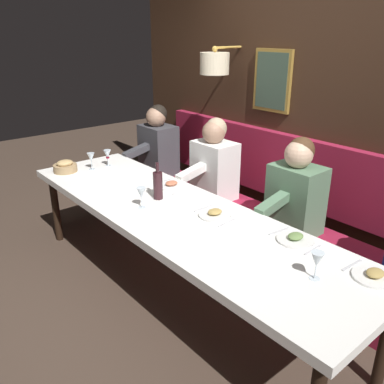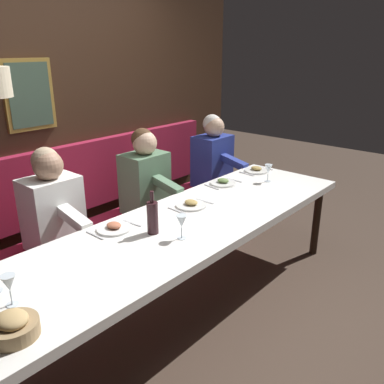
{
  "view_description": "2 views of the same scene",
  "coord_description": "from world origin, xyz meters",
  "px_view_note": "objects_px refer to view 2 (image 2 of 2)",
  "views": [
    {
      "loc": [
        -1.67,
        -2.17,
        1.99
      ],
      "look_at": [
        0.05,
        -0.13,
        0.92
      ],
      "focal_mm": 37.64,
      "sensor_mm": 36.0,
      "label": 1
    },
    {
      "loc": [
        -1.77,
        1.96,
        1.93
      ],
      "look_at": [
        0.05,
        -0.13,
        0.92
      ],
      "focal_mm": 37.72,
      "sensor_mm": 36.0,
      "label": 2
    }
  ],
  "objects_px": {
    "bread_bowl": "(13,327)",
    "wine_glass_3": "(9,284)",
    "diner_nearest": "(213,153)",
    "wine_glass_2": "(268,169)",
    "wine_glass_0": "(182,222)",
    "diner_near": "(145,174)",
    "diner_middle": "(52,203)",
    "dining_table": "(185,229)",
    "wine_bottle": "(153,217)"
  },
  "relations": [
    {
      "from": "diner_near",
      "to": "wine_bottle",
      "type": "distance_m",
      "value": 1.1
    },
    {
      "from": "diner_middle",
      "to": "wine_glass_3",
      "type": "bearing_deg",
      "value": 139.83
    },
    {
      "from": "diner_middle",
      "to": "wine_glass_3",
      "type": "relative_size",
      "value": 4.82
    },
    {
      "from": "wine_glass_3",
      "to": "wine_glass_2",
      "type": "bearing_deg",
      "value": -88.75
    },
    {
      "from": "bread_bowl",
      "to": "wine_bottle",
      "type": "bearing_deg",
      "value": -75.41
    },
    {
      "from": "bread_bowl",
      "to": "wine_glass_3",
      "type": "bearing_deg",
      "value": -24.2
    },
    {
      "from": "diner_middle",
      "to": "wine_bottle",
      "type": "distance_m",
      "value": 0.88
    },
    {
      "from": "dining_table",
      "to": "wine_bottle",
      "type": "relative_size",
      "value": 10.65
    },
    {
      "from": "dining_table",
      "to": "diner_nearest",
      "type": "xyz_separation_m",
      "value": [
        0.88,
        -1.44,
        0.13
      ]
    },
    {
      "from": "diner_near",
      "to": "dining_table",
      "type": "bearing_deg",
      "value": 153.9
    },
    {
      "from": "diner_near",
      "to": "bread_bowl",
      "type": "relative_size",
      "value": 3.6
    },
    {
      "from": "wine_glass_2",
      "to": "wine_bottle",
      "type": "distance_m",
      "value": 1.46
    },
    {
      "from": "diner_nearest",
      "to": "wine_glass_2",
      "type": "bearing_deg",
      "value": 163.23
    },
    {
      "from": "wine_glass_3",
      "to": "wine_bottle",
      "type": "distance_m",
      "value": 1.01
    },
    {
      "from": "wine_glass_2",
      "to": "wine_glass_3",
      "type": "bearing_deg",
      "value": 91.25
    },
    {
      "from": "wine_glass_2",
      "to": "wine_bottle",
      "type": "relative_size",
      "value": 0.55
    },
    {
      "from": "diner_nearest",
      "to": "wine_glass_2",
      "type": "distance_m",
      "value": 0.89
    },
    {
      "from": "dining_table",
      "to": "diner_near",
      "type": "bearing_deg",
      "value": -26.1
    },
    {
      "from": "diner_middle",
      "to": "wine_glass_2",
      "type": "height_order",
      "value": "diner_middle"
    },
    {
      "from": "diner_nearest",
      "to": "diner_middle",
      "type": "relative_size",
      "value": 1.0
    },
    {
      "from": "wine_glass_0",
      "to": "diner_near",
      "type": "bearing_deg",
      "value": -31.64
    },
    {
      "from": "diner_near",
      "to": "diner_middle",
      "type": "height_order",
      "value": "same"
    },
    {
      "from": "dining_table",
      "to": "wine_bottle",
      "type": "xyz_separation_m",
      "value": [
        0.04,
        0.28,
        0.17
      ]
    },
    {
      "from": "dining_table",
      "to": "wine_glass_3",
      "type": "distance_m",
      "value": 1.3
    },
    {
      "from": "wine_glass_2",
      "to": "dining_table",
      "type": "bearing_deg",
      "value": 91.55
    },
    {
      "from": "diner_near",
      "to": "wine_glass_0",
      "type": "distance_m",
      "value": 1.22
    },
    {
      "from": "dining_table",
      "to": "diner_nearest",
      "type": "distance_m",
      "value": 1.7
    },
    {
      "from": "wine_glass_0",
      "to": "wine_glass_3",
      "type": "relative_size",
      "value": 1.0
    },
    {
      "from": "diner_nearest",
      "to": "wine_glass_2",
      "type": "xyz_separation_m",
      "value": [
        -0.85,
        0.26,
        0.04
      ]
    },
    {
      "from": "diner_nearest",
      "to": "diner_near",
      "type": "distance_m",
      "value": 1.01
    },
    {
      "from": "diner_nearest",
      "to": "bread_bowl",
      "type": "relative_size",
      "value": 3.6
    },
    {
      "from": "diner_nearest",
      "to": "diner_near",
      "type": "height_order",
      "value": "same"
    },
    {
      "from": "diner_nearest",
      "to": "wine_glass_0",
      "type": "xyz_separation_m",
      "value": [
        -1.04,
        1.65,
        0.04
      ]
    },
    {
      "from": "diner_near",
      "to": "wine_glass_2",
      "type": "xyz_separation_m",
      "value": [
        -0.85,
        -0.75,
        0.04
      ]
    },
    {
      "from": "diner_middle",
      "to": "wine_glass_2",
      "type": "distance_m",
      "value": 1.91
    },
    {
      "from": "bread_bowl",
      "to": "wine_glass_2",
      "type": "bearing_deg",
      "value": -83.81
    },
    {
      "from": "wine_glass_0",
      "to": "wine_glass_3",
      "type": "height_order",
      "value": "same"
    },
    {
      "from": "diner_middle",
      "to": "wine_bottle",
      "type": "relative_size",
      "value": 2.64
    },
    {
      "from": "diner_middle",
      "to": "diner_nearest",
      "type": "bearing_deg",
      "value": -90.0
    },
    {
      "from": "wine_glass_0",
      "to": "wine_bottle",
      "type": "bearing_deg",
      "value": 18.38
    },
    {
      "from": "diner_middle",
      "to": "bread_bowl",
      "type": "height_order",
      "value": "diner_middle"
    },
    {
      "from": "diner_nearest",
      "to": "diner_middle",
      "type": "distance_m",
      "value": 1.96
    },
    {
      "from": "diner_nearest",
      "to": "wine_glass_0",
      "type": "height_order",
      "value": "diner_nearest"
    },
    {
      "from": "diner_nearest",
      "to": "wine_glass_3",
      "type": "height_order",
      "value": "diner_nearest"
    },
    {
      "from": "dining_table",
      "to": "wine_bottle",
      "type": "distance_m",
      "value": 0.33
    },
    {
      "from": "wine_glass_3",
      "to": "wine_bottle",
      "type": "xyz_separation_m",
      "value": [
        0.06,
        -1.01,
        -0.0
      ]
    },
    {
      "from": "diner_middle",
      "to": "wine_glass_0",
      "type": "relative_size",
      "value": 4.82
    },
    {
      "from": "diner_near",
      "to": "bread_bowl",
      "type": "distance_m",
      "value": 2.14
    },
    {
      "from": "wine_glass_0",
      "to": "wine_glass_3",
      "type": "xyz_separation_m",
      "value": [
        0.14,
        1.08,
        0.0
      ]
    },
    {
      "from": "diner_nearest",
      "to": "wine_glass_2",
      "type": "height_order",
      "value": "diner_nearest"
    }
  ]
}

